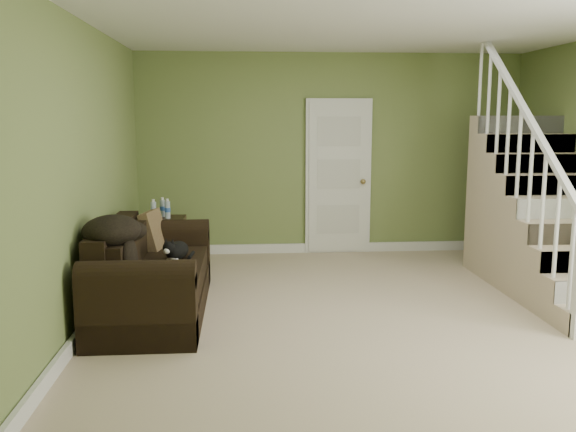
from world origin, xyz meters
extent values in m
cube|color=#C2AF8C|center=(0.00, 0.00, 0.00)|extent=(5.00, 5.50, 0.01)
cube|color=white|center=(0.00, 0.00, 2.60)|extent=(5.00, 5.50, 0.01)
cube|color=olive|center=(0.00, 2.75, 1.30)|extent=(5.00, 0.04, 2.60)
cube|color=olive|center=(0.00, -2.75, 1.30)|extent=(5.00, 0.04, 2.60)
cube|color=olive|center=(-2.50, 0.00, 1.30)|extent=(0.04, 5.50, 2.60)
cube|color=white|center=(0.00, 2.72, 0.06)|extent=(5.00, 0.04, 0.12)
cube|color=white|center=(-2.47, 0.00, 0.06)|extent=(0.04, 5.50, 0.12)
cube|color=white|center=(0.10, 2.71, 1.01)|extent=(0.86, 0.05, 2.02)
cube|color=white|center=(0.10, 2.69, 1.00)|extent=(0.78, 0.04, 1.96)
sphere|color=olive|center=(0.42, 2.65, 0.95)|extent=(0.07, 0.07, 0.07)
cylinder|color=white|center=(1.55, -0.46, 0.65)|extent=(0.04, 0.04, 0.90)
cylinder|color=white|center=(1.55, -0.19, 0.85)|extent=(0.04, 0.04, 0.90)
cylinder|color=white|center=(1.55, 0.08, 1.05)|extent=(0.04, 0.04, 0.90)
cube|color=#C2AF8C|center=(2.00, 0.35, 0.40)|extent=(1.00, 0.27, 0.80)
cylinder|color=white|center=(1.55, 0.35, 1.25)|extent=(0.04, 0.04, 0.90)
cube|color=#C2AF8C|center=(2.00, 0.62, 0.50)|extent=(1.00, 0.27, 1.00)
cylinder|color=white|center=(1.55, 0.62, 1.45)|extent=(0.04, 0.04, 0.90)
cube|color=#C2AF8C|center=(2.00, 0.89, 0.60)|extent=(1.00, 0.27, 1.20)
cylinder|color=white|center=(1.55, 0.89, 1.65)|extent=(0.04, 0.04, 0.90)
cube|color=#C2AF8C|center=(2.00, 1.16, 0.70)|extent=(1.00, 0.27, 1.40)
cylinder|color=white|center=(1.55, 1.16, 1.85)|extent=(0.04, 0.04, 0.90)
cube|color=#C2AF8C|center=(2.00, 1.43, 0.80)|extent=(1.00, 0.27, 1.60)
cylinder|color=white|center=(1.55, 1.43, 2.05)|extent=(0.04, 0.04, 0.90)
cube|color=#C2AF8C|center=(2.00, 1.70, 0.90)|extent=(1.00, 0.27, 1.80)
cylinder|color=white|center=(1.55, 1.70, 2.25)|extent=(0.04, 0.04, 0.90)
cube|color=white|center=(1.55, 0.62, 1.90)|extent=(0.06, 2.46, 1.84)
cube|color=black|center=(-1.97, 0.34, 0.12)|extent=(0.90, 2.09, 0.24)
cube|color=black|center=(-1.87, 0.34, 0.34)|extent=(0.68, 1.58, 0.21)
cube|color=black|center=(-1.97, -0.58, 0.29)|extent=(0.90, 0.24, 0.59)
cube|color=black|center=(-1.97, 1.27, 0.29)|extent=(0.90, 0.24, 0.59)
cylinder|color=black|center=(-1.97, -0.58, 0.59)|extent=(0.90, 0.24, 0.24)
cylinder|color=black|center=(-1.97, 1.27, 0.59)|extent=(0.90, 0.24, 0.24)
cube|color=black|center=(-2.33, 0.34, 0.53)|extent=(0.19, 1.62, 0.60)
cube|color=black|center=(-2.18, 0.34, 0.60)|extent=(0.13, 1.56, 0.33)
cube|color=black|center=(-2.10, 1.92, 0.31)|extent=(0.53, 0.53, 0.62)
cylinder|color=silver|center=(-2.18, 1.86, 0.72)|extent=(0.06, 0.06, 0.20)
cylinder|color=blue|center=(-2.18, 1.86, 0.72)|extent=(0.07, 0.07, 0.05)
cylinder|color=white|center=(-2.18, 1.86, 0.83)|extent=(0.03, 0.03, 0.03)
cylinder|color=silver|center=(-2.03, 1.90, 0.72)|extent=(0.06, 0.06, 0.20)
cylinder|color=blue|center=(-2.03, 1.90, 0.72)|extent=(0.07, 0.07, 0.05)
cylinder|color=white|center=(-2.03, 1.90, 0.83)|extent=(0.03, 0.03, 0.03)
cylinder|color=silver|center=(-2.10, 2.02, 0.72)|extent=(0.06, 0.06, 0.20)
cylinder|color=blue|center=(-2.10, 2.02, 0.72)|extent=(0.07, 0.07, 0.05)
cylinder|color=white|center=(-2.10, 2.02, 0.83)|extent=(0.03, 0.03, 0.03)
ellipsoid|color=black|center=(-1.78, 0.54, 0.53)|extent=(0.28, 0.36, 0.18)
ellipsoid|color=white|center=(-1.78, 0.46, 0.50)|extent=(0.14, 0.16, 0.09)
sphere|color=black|center=(-1.78, 0.37, 0.59)|extent=(0.15, 0.15, 0.12)
ellipsoid|color=white|center=(-1.78, 0.32, 0.57)|extent=(0.07, 0.07, 0.06)
cone|color=black|center=(-1.81, 0.38, 0.66)|extent=(0.05, 0.06, 0.05)
cone|color=black|center=(-1.75, 0.38, 0.66)|extent=(0.05, 0.06, 0.05)
cylinder|color=black|center=(-1.69, 0.66, 0.47)|extent=(0.05, 0.25, 0.03)
ellipsoid|color=gold|center=(-1.95, -0.04, 0.48)|extent=(0.16, 0.22, 0.06)
cube|color=#482F1C|center=(-2.07, 1.09, 0.63)|extent=(0.27, 0.44, 0.42)
ellipsoid|color=black|center=(-2.24, -0.11, 0.86)|extent=(0.64, 0.73, 0.26)
camera|label=1|loc=(-1.15, -5.17, 1.79)|focal=38.00mm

